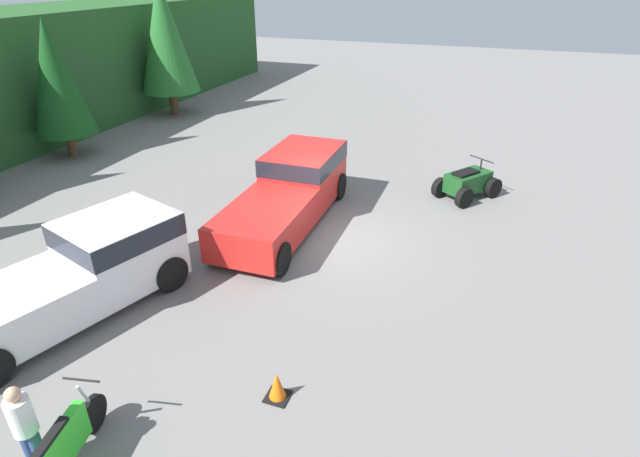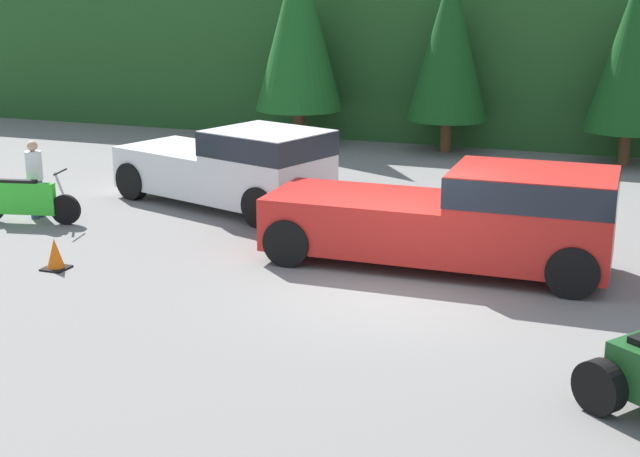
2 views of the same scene
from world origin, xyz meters
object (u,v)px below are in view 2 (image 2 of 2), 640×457
Objects in this scene: pickup_truck_second at (236,165)px; pickup_truck_red at (468,215)px; rider_person at (35,176)px; traffic_cone at (55,255)px; dirt_bike at (27,201)px.

pickup_truck_red is at bearing -6.43° from pickup_truck_second.
traffic_cone is at bearing -47.72° from rider_person.
pickup_truck_red reaches higher than dirt_bike.
traffic_cone is at bearing -84.19° from pickup_truck_second.
dirt_bike reaches higher than traffic_cone.
traffic_cone is at bearing -56.79° from dirt_bike.
pickup_truck_second reaches higher than dirt_bike.
dirt_bike is 1.37× the size of rider_person.
pickup_truck_second is (-5.58, 2.51, -0.00)m from pickup_truck_red.
pickup_truck_second is 9.83× the size of traffic_cone.
pickup_truck_red is at bearing -11.45° from dirt_bike.
pickup_truck_red is 2.66× the size of dirt_bike.
dirt_bike is 0.62m from rider_person.
pickup_truck_second is at bearing 32.39° from rider_person.
pickup_truck_second is 5.20m from traffic_cone.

